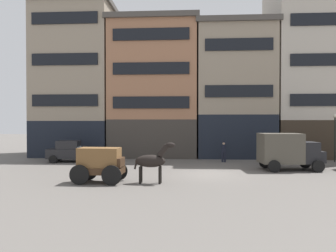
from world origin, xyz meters
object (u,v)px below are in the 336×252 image
(cargo_wagon, at_px, (100,162))
(streetlamp_curbside, at_px, (335,131))
(draft_horse, at_px, (152,161))
(delivery_truck_far, at_px, (288,150))
(fire_hydrant_curbside, at_px, (161,156))
(pedestrian_officer, at_px, (224,151))
(sedan_dark, at_px, (70,151))

(cargo_wagon, distance_m, streetlamp_curbside, 20.15)
(draft_horse, bearing_deg, streetlamp_curbside, 33.46)
(cargo_wagon, relative_size, streetlamp_curbside, 0.72)
(draft_horse, relative_size, delivery_truck_far, 0.53)
(draft_horse, relative_size, fire_hydrant_curbside, 2.83)
(draft_horse, height_order, delivery_truck_far, delivery_truck_far)
(cargo_wagon, height_order, fire_hydrant_curbside, cargo_wagon)
(pedestrian_officer, relative_size, fire_hydrant_curbside, 2.16)
(pedestrian_officer, bearing_deg, sedan_dark, -177.69)
(delivery_truck_far, relative_size, sedan_dark, 1.15)
(delivery_truck_far, bearing_deg, cargo_wagon, -157.34)
(cargo_wagon, relative_size, draft_horse, 1.26)
(cargo_wagon, relative_size, fire_hydrant_curbside, 3.56)
(cargo_wagon, distance_m, draft_horse, 2.95)
(draft_horse, relative_size, pedestrian_officer, 1.31)
(cargo_wagon, bearing_deg, pedestrian_officer, 48.01)
(fire_hydrant_curbside, bearing_deg, streetlamp_curbside, 0.26)
(sedan_dark, relative_size, streetlamp_curbside, 0.94)
(delivery_truck_far, height_order, sedan_dark, delivery_truck_far)
(fire_hydrant_curbside, bearing_deg, draft_horse, -88.08)
(sedan_dark, xyz_separation_m, fire_hydrant_curbside, (7.71, 1.17, -0.49))
(cargo_wagon, xyz_separation_m, pedestrian_officer, (8.08, 8.97, -0.17))
(cargo_wagon, height_order, delivery_truck_far, delivery_truck_far)
(sedan_dark, distance_m, streetlamp_curbside, 22.79)
(draft_horse, distance_m, pedestrian_officer, 10.34)
(cargo_wagon, height_order, pedestrian_officer, cargo_wagon)
(sedan_dark, xyz_separation_m, pedestrian_officer, (13.16, 0.53, 0.07))
(sedan_dark, height_order, fire_hydrant_curbside, sedan_dark)
(cargo_wagon, height_order, sedan_dark, cargo_wagon)
(cargo_wagon, bearing_deg, draft_horse, -0.04)
(delivery_truck_far, relative_size, fire_hydrant_curbside, 5.35)
(pedestrian_officer, bearing_deg, cargo_wagon, -131.99)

